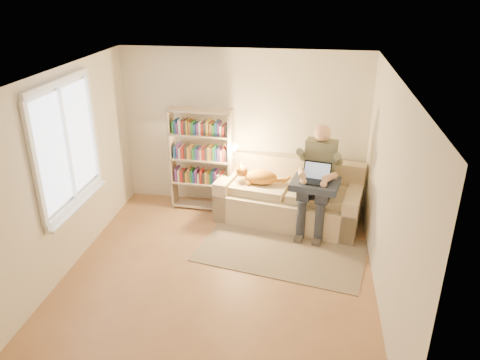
% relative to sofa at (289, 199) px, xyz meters
% --- Properties ---
extents(floor, '(4.50, 4.50, 0.00)m').
position_rel_sofa_xyz_m(floor, '(-0.82, -1.75, -0.34)').
color(floor, '#996A45').
rests_on(floor, ground).
extents(ceiling, '(4.00, 4.50, 0.02)m').
position_rel_sofa_xyz_m(ceiling, '(-0.82, -1.75, 2.26)').
color(ceiling, white).
rests_on(ceiling, wall_back).
extents(wall_left, '(0.02, 4.50, 2.60)m').
position_rel_sofa_xyz_m(wall_left, '(-2.82, -1.75, 0.96)').
color(wall_left, silver).
rests_on(wall_left, floor).
extents(wall_right, '(0.02, 4.50, 2.60)m').
position_rel_sofa_xyz_m(wall_right, '(1.18, -1.75, 0.96)').
color(wall_right, silver).
rests_on(wall_right, floor).
extents(wall_back, '(4.00, 0.02, 2.60)m').
position_rel_sofa_xyz_m(wall_back, '(-0.82, 0.50, 0.96)').
color(wall_back, silver).
rests_on(wall_back, floor).
extents(wall_front, '(4.00, 0.02, 2.60)m').
position_rel_sofa_xyz_m(wall_front, '(-0.82, -4.00, 0.96)').
color(wall_front, silver).
rests_on(wall_front, floor).
extents(window, '(0.12, 1.52, 1.69)m').
position_rel_sofa_xyz_m(window, '(-2.76, -1.55, 1.03)').
color(window, white).
rests_on(window, wall_left).
extents(sofa, '(2.36, 1.39, 0.94)m').
position_rel_sofa_xyz_m(sofa, '(0.00, 0.00, 0.00)').
color(sofa, beige).
rests_on(sofa, floor).
extents(person, '(0.57, 0.79, 1.63)m').
position_rel_sofa_xyz_m(person, '(0.41, -0.25, 0.57)').
color(person, slate).
rests_on(person, sofa).
extents(cat, '(0.81, 0.37, 0.29)m').
position_rel_sofa_xyz_m(cat, '(-0.56, -0.04, 0.38)').
color(cat, '#F79C30').
rests_on(cat, sofa).
extents(blanket, '(0.77, 0.67, 0.10)m').
position_rel_sofa_xyz_m(blanket, '(0.44, -0.42, 0.47)').
color(blanket, '#283247').
rests_on(blanket, person).
extents(laptop, '(0.46, 0.41, 0.34)m').
position_rel_sofa_xyz_m(laptop, '(0.44, -0.41, 0.59)').
color(laptop, black).
rests_on(laptop, blanket).
extents(bookshelf, '(1.13, 0.36, 1.72)m').
position_rel_sofa_xyz_m(bookshelf, '(-1.46, 0.15, 0.61)').
color(bookshelf, tan).
rests_on(bookshelf, floor).
extents(rug, '(2.54, 1.79, 0.01)m').
position_rel_sofa_xyz_m(rug, '(-0.04, -1.01, -0.34)').
color(rug, gray).
rests_on(rug, floor).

